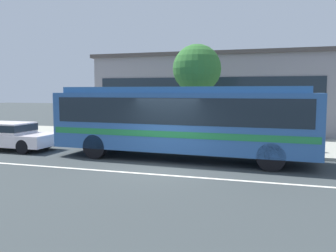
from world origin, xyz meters
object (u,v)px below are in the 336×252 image
Objects in this scene: street_tree_near_stop at (197,69)px; transit_bus at (182,117)px; sedan_behind_bus at (6,134)px; pedestrian_waiting_near_sign at (302,129)px.

transit_bus is at bearing -86.20° from street_tree_near_stop.
transit_bus is 2.27× the size of sedan_behind_bus.
pedestrian_waiting_near_sign is at bearing 32.04° from transit_bus.
transit_bus is at bearing -147.96° from pedestrian_waiting_near_sign.
street_tree_near_stop is at bearing 24.09° from sedan_behind_bus.
sedan_behind_bus is at bearing -179.01° from transit_bus.
transit_bus reaches higher than pedestrian_waiting_near_sign.
pedestrian_waiting_near_sign is 0.34× the size of street_tree_near_stop.
street_tree_near_stop is at bearing 172.39° from pedestrian_waiting_near_sign.
sedan_behind_bus is 0.95× the size of street_tree_near_stop.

